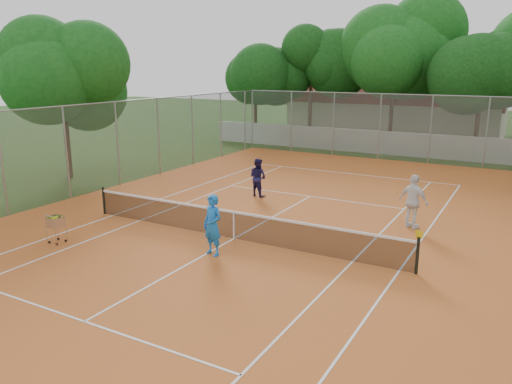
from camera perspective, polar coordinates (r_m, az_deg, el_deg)
The scene contains 12 objects.
ground at distance 16.74m, azimuth -2.52°, elevation -5.42°, with size 120.00×120.00×0.00m, color #1B3B10.
court_pad at distance 16.74m, azimuth -2.52°, elevation -5.39°, with size 18.00×34.00×0.02m, color #BD5F24.
court_lines at distance 16.73m, azimuth -2.53°, elevation -5.34°, with size 10.98×23.78×0.01m, color white.
tennis_net at distance 16.58m, azimuth -2.54°, elevation -3.76°, with size 11.88×0.10×0.98m, color black.
perimeter_fence at distance 16.18m, azimuth -2.60°, elevation 1.27°, with size 18.00×34.00×4.00m, color slate.
boundary_wall at distance 33.79m, azimuth 14.75°, elevation 5.44°, with size 26.00×0.30×1.50m, color silver.
clubhouse at distance 43.76m, azimuth 15.73°, elevation 9.18°, with size 16.40×9.00×4.40m, color beige.
tropical_trees at distance 36.36m, azimuth 16.43°, elevation 12.65°, with size 29.00×19.00×10.00m, color #0D3710.
player_near at distance 15.11m, azimuth -4.98°, elevation -3.80°, with size 0.69×0.45×1.88m, color blue.
player_far_left at distance 21.95m, azimuth 0.21°, elevation 1.69°, with size 0.82×0.64×1.69m, color #1C184A.
player_far_right at distance 18.39m, azimuth 17.55°, elevation -1.05°, with size 1.14×0.47×1.94m, color white.
ball_hopper at distance 17.42m, azimuth -21.87°, elevation -3.91°, with size 0.47×0.47×0.98m, color #B5B6BD.
Camera 1 is at (8.35, -13.38, 5.61)m, focal length 35.00 mm.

